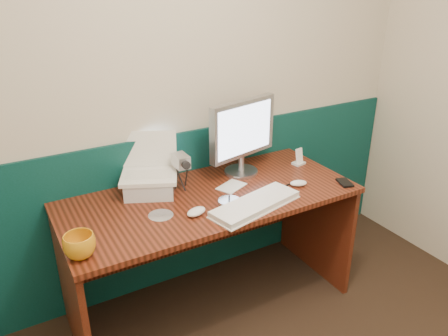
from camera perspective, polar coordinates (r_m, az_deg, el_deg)
back_wall at (r=2.46m, az=-8.87°, el=9.67°), size 3.50×0.04×2.50m
wainscot at (r=2.73m, az=-7.79°, el=-5.83°), size 3.48×0.02×1.00m
desk at (r=2.56m, az=-1.69°, el=-11.03°), size 1.60×0.70×0.75m
laptop_riser at (r=2.41m, az=-9.67°, el=-2.30°), size 0.33×0.31×0.09m
laptop at (r=2.34m, az=-9.95°, el=1.41°), size 0.37×0.33×0.25m
monitor at (r=2.55m, az=2.32°, el=4.19°), size 0.49×0.24×0.47m
keyboard at (r=2.25m, az=4.12°, el=-4.81°), size 0.53×0.28×0.03m
mouse_right at (r=2.50m, az=9.70°, el=-1.96°), size 0.11×0.09×0.03m
mouse_left at (r=2.18m, az=-3.64°, el=-5.71°), size 0.12×0.09×0.04m
mug at (r=1.95m, az=-18.34°, el=-9.63°), size 0.15×0.15×0.11m
camcorder at (r=2.41m, az=-5.62°, el=-0.30°), size 0.10×0.14×0.22m
cd_spindle at (r=2.28m, az=0.68°, el=-4.46°), size 0.12×0.12×0.02m
cd_loose_a at (r=2.20m, az=-8.26°, el=-6.12°), size 0.13×0.13×0.00m
pen at (r=2.49m, az=8.12°, el=-2.30°), size 0.14×0.04×0.01m
papers at (r=2.46m, az=0.98°, el=-2.42°), size 0.19×0.17×0.00m
dock at (r=2.79m, az=9.72°, el=0.63°), size 0.09×0.07×0.01m
music_player at (r=2.77m, az=9.80°, el=1.62°), size 0.06×0.04×0.09m
pda at (r=2.59m, az=15.49°, el=-1.86°), size 0.09×0.12×0.01m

